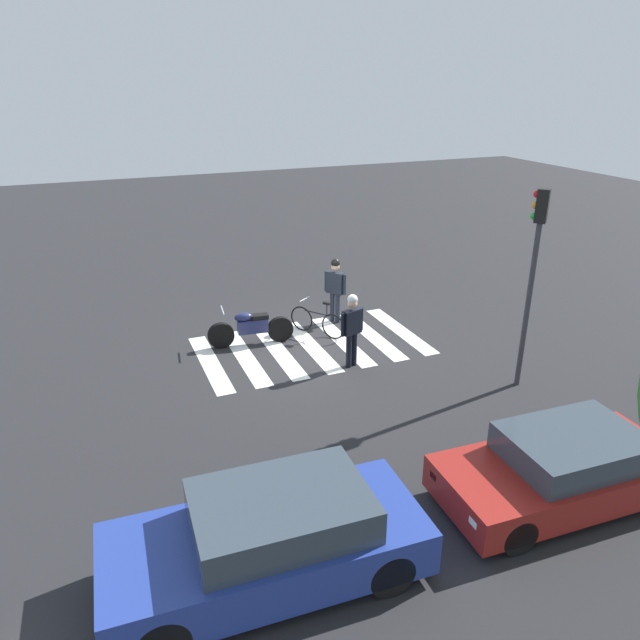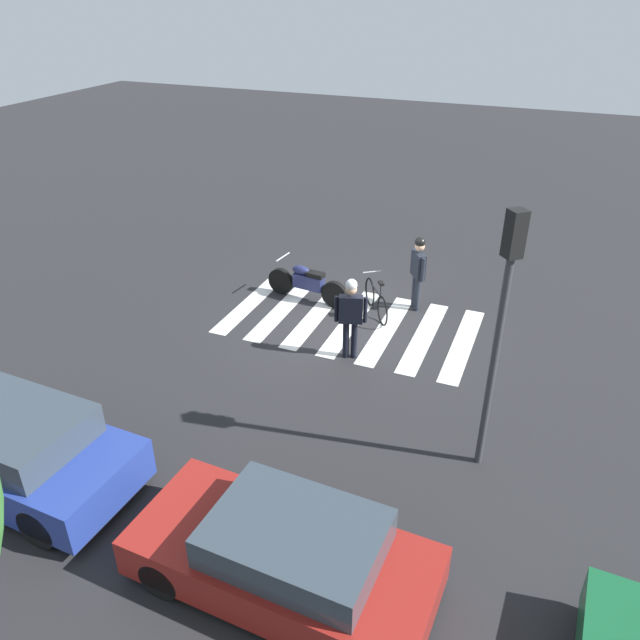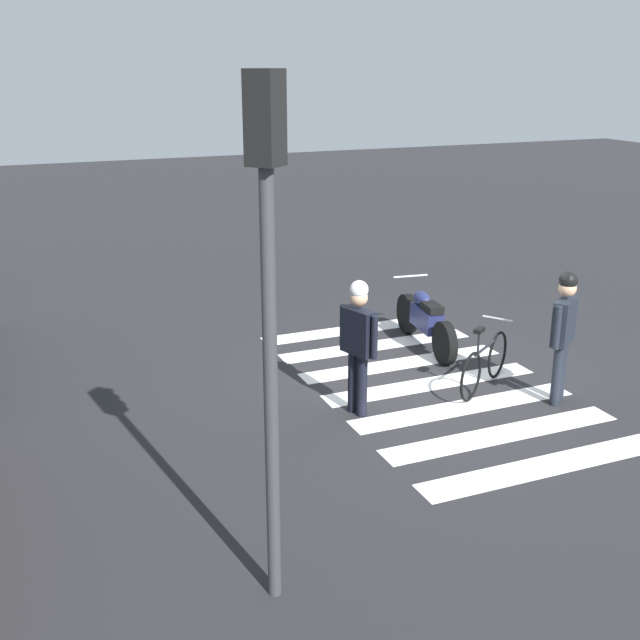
{
  "view_description": "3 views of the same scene",
  "coord_description": "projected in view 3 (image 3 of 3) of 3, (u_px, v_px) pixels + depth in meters",
  "views": [
    {
      "loc": [
        5.19,
        13.27,
        6.68
      ],
      "look_at": [
        0.11,
        0.9,
        1.11
      ],
      "focal_mm": 33.33,
      "sensor_mm": 36.0,
      "label": 1
    },
    {
      "loc": [
        -4.18,
        12.26,
        7.3
      ],
      "look_at": [
        0.12,
        1.63,
        0.89
      ],
      "focal_mm": 34.66,
      "sensor_mm": 36.0,
      "label": 2
    },
    {
      "loc": [
        -9.33,
        5.68,
        4.56
      ],
      "look_at": [
        0.47,
        1.59,
        1.06
      ],
      "focal_mm": 44.18,
      "sensor_mm": 36.0,
      "label": 3
    }
  ],
  "objects": [
    {
      "name": "police_motorcycle",
      "position": [
        425.0,
        320.0,
        13.03
      ],
      "size": [
        2.27,
        0.62,
        1.06
      ],
      "color": "black",
      "rests_on": "ground_plane"
    },
    {
      "name": "crosswalk_stripes",
      "position": [
        431.0,
        384.0,
        11.68
      ],
      "size": [
        5.85,
        3.38,
        0.01
      ],
      "color": "silver",
      "rests_on": "ground_plane"
    },
    {
      "name": "leaning_bicycle",
      "position": [
        485.0,
        363.0,
        11.4
      ],
      "size": [
        1.03,
        1.46,
        1.02
      ],
      "color": "black",
      "rests_on": "ground_plane"
    },
    {
      "name": "ground_plane",
      "position": [
        431.0,
        384.0,
        11.68
      ],
      "size": [
        60.0,
        60.0,
        0.0
      ],
      "primitive_type": "plane",
      "color": "#232326"
    },
    {
      "name": "officer_by_motorcycle",
      "position": [
        564.0,
        327.0,
        10.7
      ],
      "size": [
        0.46,
        0.59,
        1.9
      ],
      "color": "#1E232D",
      "rests_on": "ground_plane"
    },
    {
      "name": "traffic_light_pole",
      "position": [
        269.0,
        269.0,
        6.16
      ],
      "size": [
        0.34,
        0.35,
        4.51
      ],
      "color": "#38383D",
      "rests_on": "ground_plane"
    },
    {
      "name": "officer_on_foot",
      "position": [
        358.0,
        337.0,
        10.37
      ],
      "size": [
        0.67,
        0.34,
        1.87
      ],
      "color": "black",
      "rests_on": "ground_plane"
    }
  ]
}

